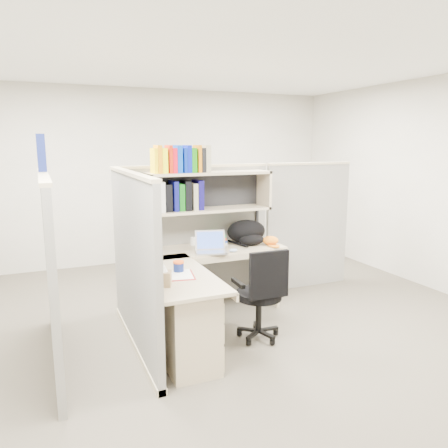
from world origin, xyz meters
name	(u,v)px	position (x,y,z in m)	size (l,w,h in m)	color
ground	(226,331)	(0.00, 0.00, 0.00)	(6.00, 6.00, 0.00)	#3D372F
room_shell	(226,170)	(0.00, 0.00, 1.62)	(6.00, 6.00, 6.00)	#A8A598
cubicle	(176,237)	(-0.37, 0.45, 0.91)	(3.79, 1.84, 1.95)	slate
desk	(197,305)	(-0.41, -0.29, 0.44)	(1.74, 1.75, 0.73)	tan
laptop	(211,242)	(-0.01, 0.36, 0.85)	(0.32, 0.32, 0.23)	#B2B2B6
backpack	(249,232)	(0.53, 0.58, 0.87)	(0.46, 0.36, 0.27)	black
orange_cap	(270,240)	(0.75, 0.44, 0.78)	(0.18, 0.21, 0.10)	orange
snack_canister	(179,266)	(-0.53, -0.16, 0.78)	(0.10, 0.10, 0.10)	navy
tissue_box	(164,275)	(-0.76, -0.49, 0.82)	(0.12, 0.12, 0.19)	#917752
mouse	(233,250)	(0.22, 0.30, 0.75)	(0.09, 0.06, 0.04)	#90AACC
paper_cup	(193,241)	(-0.07, 0.77, 0.77)	(0.06, 0.06, 0.09)	silver
book_stack	(217,239)	(0.20, 0.73, 0.79)	(0.17, 0.24, 0.11)	slate
loose_paper	(179,275)	(-0.56, -0.26, 0.73)	(0.22, 0.30, 0.00)	silver
task_chair	(261,308)	(0.22, -0.33, 0.33)	(0.48, 0.45, 0.92)	black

